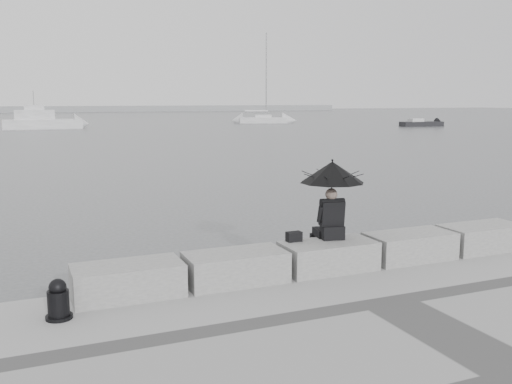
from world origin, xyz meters
name	(u,v)px	position (x,y,z in m)	size (l,w,h in m)	color
ground	(315,290)	(0.00, 0.00, 0.00)	(360.00, 360.00, 0.00)	#414345
stone_block_far_left	(128,281)	(-3.40, -0.45, 0.75)	(1.60, 0.80, 0.50)	slate
stone_block_left	(235,268)	(-1.70, -0.45, 0.75)	(1.60, 0.80, 0.50)	slate
stone_block_centre	(328,256)	(0.00, -0.45, 0.75)	(1.60, 0.80, 0.50)	slate
stone_block_right	(410,246)	(1.70, -0.45, 0.75)	(1.60, 0.80, 0.50)	slate
stone_block_far_right	(481,238)	(3.40, -0.45, 0.75)	(1.60, 0.80, 0.50)	slate
seated_person	(332,182)	(0.16, -0.25, 1.99)	(1.11, 1.11, 1.39)	black
bag	(294,237)	(-0.52, -0.18, 1.08)	(0.26, 0.15, 0.17)	black
mooring_bollard	(58,303)	(-4.41, -0.97, 0.73)	(0.35, 0.35, 0.56)	black
sailboat_right	(263,119)	(28.84, 67.95, 0.54)	(7.15, 4.80, 12.90)	white
motor_cruiser	(43,121)	(-1.60, 62.54, 0.89)	(8.73, 2.89, 4.50)	white
small_motorboat	(421,124)	(43.28, 50.52, 0.32)	(5.75, 2.20, 1.10)	black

